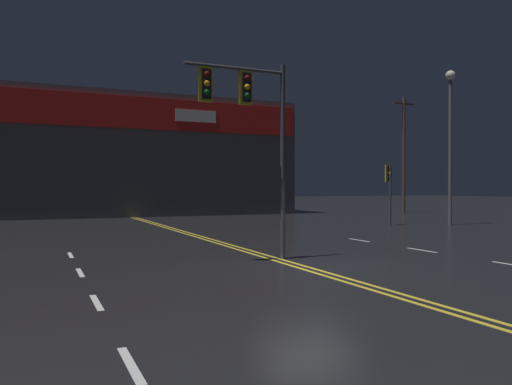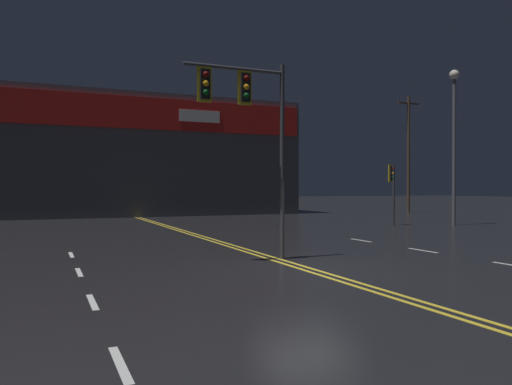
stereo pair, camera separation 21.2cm
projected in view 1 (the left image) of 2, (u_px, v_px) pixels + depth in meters
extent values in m
plane|color=black|center=(307.00, 269.00, 13.25)|extent=(200.00, 200.00, 0.00)
cube|color=gold|center=(302.00, 269.00, 13.19)|extent=(0.12, 60.00, 0.01)
cube|color=gold|center=(312.00, 268.00, 13.31)|extent=(0.12, 60.00, 0.01)
cube|color=silver|center=(131.00, 365.00, 6.04)|extent=(0.12, 1.40, 0.01)
cube|color=silver|center=(97.00, 302.00, 9.33)|extent=(0.12, 1.40, 0.01)
cube|color=silver|center=(80.00, 273.00, 12.62)|extent=(0.12, 1.40, 0.01)
cube|color=silver|center=(71.00, 255.00, 15.90)|extent=(0.12, 1.40, 0.01)
cube|color=silver|center=(422.00, 250.00, 17.16)|extent=(0.12, 1.40, 0.01)
cube|color=silver|center=(359.00, 240.00, 20.45)|extent=(0.12, 1.40, 0.01)
cylinder|color=#38383D|center=(283.00, 162.00, 15.06)|extent=(0.14, 0.14, 5.86)
cylinder|color=#38383D|center=(236.00, 68.00, 14.41)|extent=(3.07, 0.10, 0.10)
cube|color=black|center=(245.00, 88.00, 14.54)|extent=(0.28, 0.24, 0.84)
cube|color=gold|center=(245.00, 88.00, 14.54)|extent=(0.42, 0.08, 0.99)
sphere|color=#500705|center=(247.00, 78.00, 14.39)|extent=(0.17, 0.17, 0.17)
sphere|color=orange|center=(247.00, 87.00, 14.40)|extent=(0.17, 0.17, 0.17)
sphere|color=#084513|center=(247.00, 96.00, 14.40)|extent=(0.17, 0.17, 0.17)
cube|color=black|center=(205.00, 84.00, 14.04)|extent=(0.28, 0.24, 0.84)
cube|color=gold|center=(205.00, 84.00, 14.04)|extent=(0.42, 0.08, 0.99)
sphere|color=#500705|center=(207.00, 74.00, 13.89)|extent=(0.17, 0.17, 0.17)
sphere|color=orange|center=(207.00, 83.00, 13.90)|extent=(0.17, 0.17, 0.17)
sphere|color=#084513|center=(207.00, 92.00, 13.90)|extent=(0.17, 0.17, 0.17)
cylinder|color=#38383D|center=(390.00, 195.00, 28.66)|extent=(0.13, 0.13, 3.46)
cube|color=black|center=(388.00, 173.00, 28.82)|extent=(0.28, 0.24, 0.84)
cube|color=gold|center=(388.00, 173.00, 28.82)|extent=(0.42, 0.08, 0.99)
sphere|color=#500705|center=(390.00, 169.00, 28.67)|extent=(0.17, 0.17, 0.17)
sphere|color=orange|center=(390.00, 173.00, 28.67)|extent=(0.17, 0.17, 0.17)
sphere|color=#084513|center=(390.00, 178.00, 28.68)|extent=(0.17, 0.17, 0.17)
cylinder|color=#59595E|center=(450.00, 152.00, 28.88)|extent=(0.20, 0.20, 8.51)
sphere|color=silver|center=(450.00, 75.00, 28.84)|extent=(0.56, 0.56, 0.56)
cube|color=#4C4C51|center=(122.00, 158.00, 40.76)|extent=(26.62, 10.00, 9.24)
cube|color=red|center=(134.00, 112.00, 36.07)|extent=(26.08, 0.20, 2.31)
cube|color=white|center=(196.00, 116.00, 37.93)|extent=(3.20, 0.16, 0.90)
cylinder|color=#4C3828|center=(404.00, 155.00, 43.57)|extent=(0.26, 0.26, 10.11)
cube|color=#4C3828|center=(404.00, 104.00, 43.53)|extent=(2.20, 0.12, 0.12)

